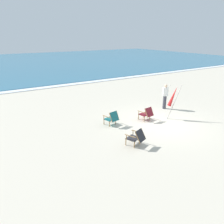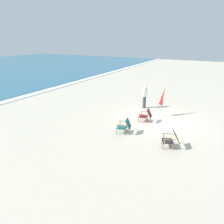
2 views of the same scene
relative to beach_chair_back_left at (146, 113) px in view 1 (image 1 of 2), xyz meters
The scene contains 8 objects.
ground_plane 0.97m from the beach_chair_back_left, 56.57° to the right, with size 80.00×80.00×0.00m, color beige.
sea 31.54m from the beach_chair_back_left, 89.13° to the left, with size 80.00×40.00×0.10m, color #2D6684.
surf_band 11.25m from the beach_chair_back_left, 87.56° to the left, with size 80.00×1.10×0.06m, color white.
beach_chair_back_left is the anchor object (origin of this frame).
beach_chair_mid_center 3.13m from the beach_chair_back_left, 138.68° to the right, with size 0.81×0.92×0.78m.
beach_chair_back_right 2.08m from the beach_chair_back_left, 167.90° to the left, with size 0.71×0.82×0.80m.
umbrella_furled_red 1.77m from the beach_chair_back_left, 20.98° to the right, with size 0.77×0.43×2.02m.
person_near_chairs 2.63m from the beach_chair_back_left, 22.45° to the left, with size 0.39×0.33×1.63m.
Camera 1 is at (-8.29, -8.03, 4.63)m, focal length 35.00 mm.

